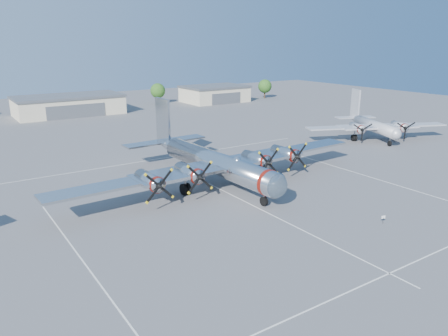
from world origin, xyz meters
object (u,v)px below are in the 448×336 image
tree_far_east (265,86)px  hangar_east (215,94)px  info_placard (383,218)px  main_bomber_b29 (212,183)px  tree_east (158,91)px  hangar_center (69,105)px  twin_engine_east (372,139)px

tree_far_east → hangar_east: bearing=174.4°
info_placard → main_bomber_b29: bearing=127.1°
tree_east → info_placard: tree_east is taller
hangar_center → info_placard: bearing=-84.8°
hangar_center → twin_engine_east: hangar_center is taller
hangar_east → tree_east: 19.04m
hangar_east → twin_engine_east: hangar_east is taller
main_bomber_b29 → tree_far_east: bearing=44.3°
twin_engine_east → info_placard: twin_engine_east is taller
tree_far_east → tree_east: bearing=168.1°
tree_far_east → twin_engine_east: size_ratio=0.22×
tree_east → tree_far_east: same height
hangar_center → info_placard: size_ratio=30.41×
main_bomber_b29 → twin_engine_east: (43.74, 6.23, 0.00)m
tree_east → main_bomber_b29: (-29.39, -79.43, -4.22)m
tree_east → main_bomber_b29: 84.80m
hangar_east → twin_engine_east: 67.31m
hangar_east → tree_far_east: tree_far_east is taller
tree_east → hangar_center: bearing=-168.6°
tree_east → tree_far_east: (38.00, -8.00, 0.00)m
tree_east → info_placard: bearing=-101.6°
hangar_center → tree_east: size_ratio=4.31×
tree_far_east → info_placard: bearing=-122.0°
hangar_east → tree_east: tree_east is taller
hangar_east → twin_engine_east: bearing=-93.1°
info_placard → hangar_east: bearing=85.5°
hangar_east → main_bomber_b29: hangar_east is taller
hangar_east → info_placard: (-39.14, -96.60, -2.05)m
hangar_center → hangar_east: bearing=0.0°
main_bomber_b29 → info_placard: 24.64m
hangar_east → tree_east: (-18.00, 6.04, 1.51)m
hangar_center → info_placard: hangar_center is taller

